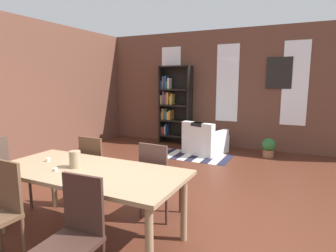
{
  "coord_description": "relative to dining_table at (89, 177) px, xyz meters",
  "views": [
    {
      "loc": [
        1.7,
        -2.46,
        1.68
      ],
      "look_at": [
        -0.44,
        2.04,
        0.87
      ],
      "focal_mm": 30.06,
      "sensor_mm": 36.0,
      "label": 1
    }
  ],
  "objects": [
    {
      "name": "tealight_candle_1",
      "position": [
        -0.27,
        -0.18,
        0.09
      ],
      "size": [
        0.04,
        0.04,
        0.03
      ],
      "primitive_type": "cylinder",
      "color": "silver",
      "rests_on": "dining_table"
    },
    {
      "name": "armchair_white",
      "position": [
        -0.0,
        3.93,
        -0.4
      ],
      "size": [
        0.98,
        0.98,
        0.75
      ],
      "color": "white",
      "rests_on": "ground"
    },
    {
      "name": "potted_plant_corner",
      "position": [
        1.38,
        4.24,
        -0.46
      ],
      "size": [
        0.29,
        0.29,
        0.42
      ],
      "color": "#9E6042",
      "rests_on": "ground"
    },
    {
      "name": "bookshelf_tall",
      "position": [
        -1.12,
        4.62,
        0.37
      ],
      "size": [
        0.86,
        0.34,
        2.05
      ],
      "color": "black",
      "rests_on": "ground"
    },
    {
      "name": "window_pane_0",
      "position": [
        -1.27,
        4.82,
        0.93
      ],
      "size": [
        0.55,
        0.02,
        1.9
      ],
      "primitive_type": "cube",
      "color": "white"
    },
    {
      "name": "tealight_candle_0",
      "position": [
        -0.62,
        0.04,
        0.1
      ],
      "size": [
        0.04,
        0.04,
        0.04
      ],
      "primitive_type": "cylinder",
      "color": "silver",
      "rests_on": "dining_table"
    },
    {
      "name": "ground_plane",
      "position": [
        0.27,
        0.26,
        -0.68
      ],
      "size": [
        11.86,
        11.86,
        0.0
      ],
      "primitive_type": "plane",
      "color": "#50271A"
    },
    {
      "name": "dining_table",
      "position": [
        0.0,
        0.0,
        0.0
      ],
      "size": [
        2.07,
        0.94,
        0.76
      ],
      "color": "#907455",
      "rests_on": "ground"
    },
    {
      "name": "dining_chair_head_left",
      "position": [
        -1.41,
        -0.0,
        -0.17
      ],
      "size": [
        0.42,
        0.42,
        0.95
      ],
      "color": "#45352C",
      "rests_on": "ground"
    },
    {
      "name": "striped_rug",
      "position": [
        -0.1,
        3.56,
        -0.67
      ],
      "size": [
        1.58,
        0.87,
        0.01
      ],
      "color": "#1E1E33",
      "rests_on": "ground"
    },
    {
      "name": "back_wall_brick",
      "position": [
        0.27,
        4.89,
        0.78
      ],
      "size": [
        7.61,
        0.12,
        2.92
      ],
      "primitive_type": "cube",
      "color": "brown",
      "rests_on": "ground"
    },
    {
      "name": "dining_chair_far_left",
      "position": [
        -0.47,
        0.7,
        -0.17
      ],
      "size": [
        0.42,
        0.42,
        0.95
      ],
      "color": "#533623",
      "rests_on": "ground"
    },
    {
      "name": "dining_chair_far_right",
      "position": [
        0.46,
        0.7,
        -0.17
      ],
      "size": [
        0.43,
        0.43,
        0.95
      ],
      "color": "#4A312C",
      "rests_on": "ground"
    },
    {
      "name": "window_pane_2",
      "position": [
        1.81,
        4.82,
        0.93
      ],
      "size": [
        0.55,
        0.02,
        1.9
      ],
      "primitive_type": "cube",
      "color": "white"
    },
    {
      "name": "framed_picture",
      "position": [
        1.46,
        4.81,
        1.17
      ],
      "size": [
        0.56,
        0.03,
        0.72
      ],
      "primitive_type": "cube",
      "color": "black"
    },
    {
      "name": "vase_on_table",
      "position": [
        -0.18,
        -0.0,
        0.17
      ],
      "size": [
        0.12,
        0.12,
        0.18
      ],
      "primitive_type": "cylinder",
      "color": "#998466",
      "rests_on": "dining_table"
    },
    {
      "name": "window_pane_1",
      "position": [
        0.27,
        4.82,
        0.93
      ],
      "size": [
        0.55,
        0.02,
        1.9
      ],
      "primitive_type": "cube",
      "color": "white"
    },
    {
      "name": "dining_chair_near_right",
      "position": [
        0.46,
        -0.7,
        -0.17
      ],
      "size": [
        0.42,
        0.42,
        0.95
      ],
      "color": "#37221C",
      "rests_on": "ground"
    }
  ]
}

